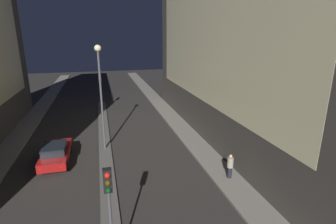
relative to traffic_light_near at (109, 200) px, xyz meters
name	(u,v)px	position (x,y,z in m)	size (l,w,h in m)	color
building_right	(239,17)	(11.86, 12.89, 7.22)	(6.01, 30.94, 21.63)	#423D38
median_strip	(105,144)	(0.00, 13.61, -3.53)	(1.01, 30.37, 0.14)	#56544F
traffic_light_near	(109,200)	(0.00, 0.00, 0.00)	(0.32, 0.42, 4.73)	#4C4C51
traffic_light_mid	(100,85)	(0.00, 23.75, 0.00)	(0.32, 0.42, 4.73)	#4C4C51
street_lamp	(100,81)	(0.00, 12.57, 2.34)	(0.53, 0.53, 8.55)	#4C4C51
car_left_lane	(56,153)	(-3.66, 11.25, -2.83)	(1.91, 4.74, 1.52)	maroon
pedestrian_on_right_sidewalk	(230,166)	(7.98, 5.60, -2.58)	(0.41, 0.41, 1.69)	black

